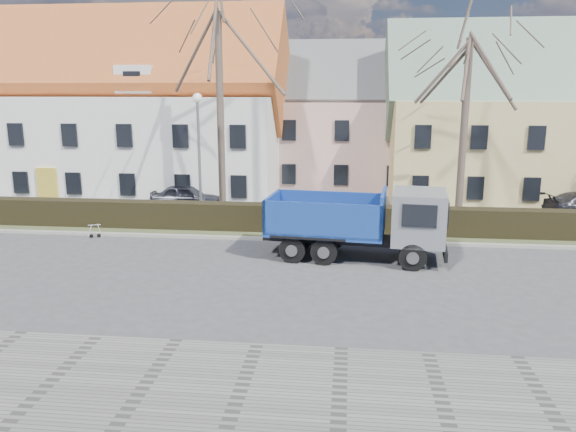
# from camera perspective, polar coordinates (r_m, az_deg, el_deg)

# --- Properties ---
(ground) EXTENTS (120.00, 120.00, 0.00)m
(ground) POSITION_cam_1_polar(r_m,az_deg,el_deg) (21.25, -6.40, -5.63)
(ground) COLOR #3D3E40
(sidewalk_near) EXTENTS (80.00, 5.00, 0.08)m
(sidewalk_near) POSITION_cam_1_polar(r_m,az_deg,el_deg) (13.76, -14.46, -16.60)
(sidewalk_near) COLOR slate
(sidewalk_near) RESTS_ON ground
(curb_far) EXTENTS (80.00, 0.30, 0.12)m
(curb_far) POSITION_cam_1_polar(r_m,az_deg,el_deg) (25.54, -4.16, -2.26)
(curb_far) COLOR gray
(curb_far) RESTS_ON ground
(grass_strip) EXTENTS (80.00, 3.00, 0.10)m
(grass_strip) POSITION_cam_1_polar(r_m,az_deg,el_deg) (27.07, -3.55, -1.40)
(grass_strip) COLOR #3F4828
(grass_strip) RESTS_ON ground
(hedge) EXTENTS (60.00, 0.90, 1.30)m
(hedge) POSITION_cam_1_polar(r_m,az_deg,el_deg) (26.73, -3.64, -0.26)
(hedge) COLOR black
(hedge) RESTS_ON ground
(building_white) EXTENTS (26.80, 10.80, 9.50)m
(building_white) POSITION_cam_1_polar(r_m,az_deg,el_deg) (39.77, -20.15, 9.28)
(building_white) COLOR white
(building_white) RESTS_ON ground
(building_pink) EXTENTS (10.80, 8.80, 8.00)m
(building_pink) POSITION_cam_1_polar(r_m,az_deg,el_deg) (39.73, 5.58, 8.91)
(building_pink) COLOR #CFA192
(building_pink) RESTS_ON ground
(building_yellow) EXTENTS (18.80, 10.80, 8.50)m
(building_yellow) POSITION_cam_1_polar(r_m,az_deg,el_deg) (38.46, 23.88, 8.12)
(building_yellow) COLOR #D4BC74
(building_yellow) RESTS_ON ground
(tree_1) EXTENTS (9.20, 9.20, 12.65)m
(tree_1) POSITION_cam_1_polar(r_m,az_deg,el_deg) (28.89, -6.93, 12.02)
(tree_1) COLOR brown
(tree_1) RESTS_ON ground
(tree_2) EXTENTS (8.00, 8.00, 11.00)m
(tree_2) POSITION_cam_1_polar(r_m,az_deg,el_deg) (28.69, 17.54, 9.87)
(tree_2) COLOR brown
(tree_2) RESTS_ON ground
(dump_truck) EXTENTS (7.60, 3.49, 2.94)m
(dump_truck) POSITION_cam_1_polar(r_m,az_deg,el_deg) (22.55, 6.27, -0.65)
(dump_truck) COLOR navy
(dump_truck) RESTS_ON ground
(streetlight) EXTENTS (0.51, 0.51, 6.56)m
(streetlight) POSITION_cam_1_polar(r_m,az_deg,el_deg) (27.83, -8.99, 5.64)
(streetlight) COLOR gray
(streetlight) RESTS_ON ground
(cart_frame) EXTENTS (0.88, 0.70, 0.70)m
(cart_frame) POSITION_cam_1_polar(r_m,az_deg,el_deg) (27.19, -19.51, -1.41)
(cart_frame) COLOR silver
(cart_frame) RESTS_ON ground
(parked_car_a) EXTENTS (4.11, 1.68, 1.40)m
(parked_car_a) POSITION_cam_1_polar(r_m,az_deg,el_deg) (32.29, -10.21, 1.94)
(parked_car_a) COLOR #24252E
(parked_car_a) RESTS_ON ground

